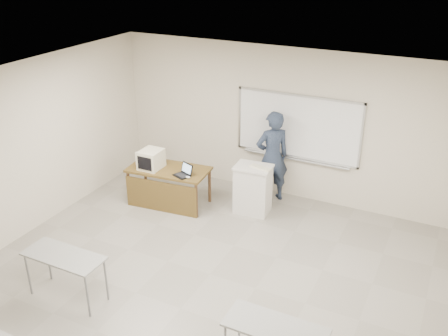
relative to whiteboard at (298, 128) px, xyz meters
The scene contains 10 objects.
floor 4.25m from the whiteboard, 94.32° to the right, with size 7.00×8.00×0.01m, color gray.
whiteboard is the anchor object (origin of this frame).
student_desks 5.39m from the whiteboard, 93.23° to the right, with size 4.40×2.20×0.73m.
instructor_desk 2.73m from the whiteboard, 144.82° to the right, with size 1.55×0.78×0.75m.
podium 1.47m from the whiteboard, 117.61° to the right, with size 0.68×0.50×0.95m.
crt_monitor 2.88m from the whiteboard, 148.20° to the right, with size 0.40×0.45×0.38m.
laptop 2.36m from the whiteboard, 138.67° to the right, with size 0.30×0.27×0.22m.
mouse 2.32m from the whiteboard, 134.67° to the right, with size 0.10×0.06×0.04m, color silver.
keyboard 1.15m from the whiteboard, 109.81° to the right, with size 0.41×0.14×0.02m, color beige.
presenter 0.74m from the whiteboard, 138.05° to the right, with size 0.68×0.45×1.86m, color black.
Camera 1 is at (3.04, -4.75, 4.80)m, focal length 40.00 mm.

